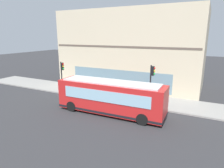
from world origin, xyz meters
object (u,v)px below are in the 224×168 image
Objects in this scene: traffic_light_near_corner at (152,78)px; fire_hydrant at (125,90)px; pedestrian_near_building_entrance at (94,84)px; city_bus_nearside at (110,97)px; pedestrian_by_light_pole at (101,89)px; traffic_light_down_block at (62,71)px; newspaper_vending_box at (142,93)px.

fire_hydrant is (3.24, 4.15, -2.53)m from traffic_light_near_corner.
pedestrian_near_building_entrance is (2.15, 8.07, -1.98)m from traffic_light_near_corner.
city_bus_nearside is 2.43× the size of traffic_light_near_corner.
traffic_light_down_block is at bearing 95.46° from pedestrian_by_light_pole.
traffic_light_down_block is at bearing 104.90° from newspaper_vending_box.
traffic_light_near_corner is at bearing -146.62° from newspaper_vending_box.
traffic_light_near_corner is 5.85m from fire_hydrant.
fire_hydrant is (3.12, -7.19, -2.27)m from traffic_light_down_block.
traffic_light_down_block is 5.11× the size of fire_hydrant.
traffic_light_down_block is 8.16m from fire_hydrant.
city_bus_nearside reaches higher than pedestrian_near_building_entrance.
city_bus_nearside is at bearing -169.06° from fire_hydrant.
pedestrian_by_light_pole is (0.50, -5.23, -1.73)m from traffic_light_down_block.
traffic_light_down_block is at bearing 89.38° from traffic_light_near_corner.
traffic_light_near_corner reaches higher than fire_hydrant.
fire_hydrant is 0.82× the size of newspaper_vending_box.
pedestrian_by_light_pole is 2.48m from pedestrian_near_building_entrance.
newspaper_vending_box reaches higher than fire_hydrant.
city_bus_nearside is 4.55m from traffic_light_near_corner.
pedestrian_by_light_pole is at bearing -127.99° from pedestrian_near_building_entrance.
traffic_light_near_corner is 1.10× the size of traffic_light_down_block.
traffic_light_near_corner reaches higher than pedestrian_by_light_pole.
pedestrian_near_building_entrance reaches higher than newspaper_vending_box.
traffic_light_down_block is at bearing 113.46° from fire_hydrant.
pedestrian_near_building_entrance is (-1.09, 3.92, 0.54)m from fire_hydrant.
city_bus_nearside is at bearing -135.82° from pedestrian_near_building_entrance.
traffic_light_down_block is at bearing 121.76° from pedestrian_near_building_entrance.
traffic_light_near_corner is at bearing -104.90° from pedestrian_near_building_entrance.
city_bus_nearside is 6.36× the size of pedestrian_near_building_entrance.
fire_hydrant is at bearing -66.54° from traffic_light_down_block.
pedestrian_near_building_entrance is 1.77× the size of newspaper_vending_box.
pedestrian_near_building_entrance is at bearing 105.61° from fire_hydrant.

